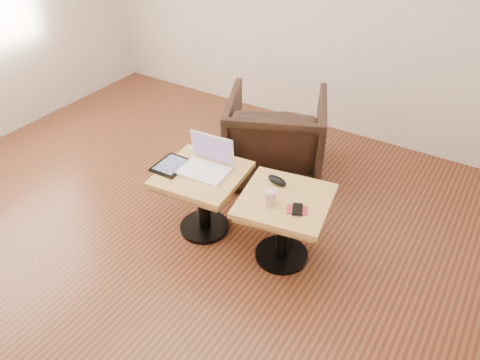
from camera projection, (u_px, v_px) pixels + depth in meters
The scene contains 11 objects.
room_shell at pixel (127, 60), 2.36m from camera, with size 4.52×4.52×2.71m.
side_table_left at pixel (202, 187), 3.14m from camera, with size 0.59×0.59×0.49m.
side_table_right at pixel (284, 214), 2.91m from camera, with size 0.62×0.62×0.49m.
laptop at pixel (207, 164), 3.07m from camera, with size 0.33×0.27×0.23m.
tablet at pixel (171, 165), 3.12m from camera, with size 0.20×0.25×0.02m.
charging_adapter at pixel (194, 148), 3.28m from camera, with size 0.04×0.04×0.03m, color white.
glasses_case at pixel (277, 180), 2.95m from camera, with size 0.14×0.06×0.04m, color black.
striped_cup at pixel (270, 197), 2.77m from camera, with size 0.07×0.07×0.09m, color #CC5C73.
earbuds_tangle at pixel (298, 197), 2.84m from camera, with size 0.07×0.05×0.01m.
phone_on_sleeve at pixel (297, 210), 2.74m from camera, with size 0.15×0.13×0.02m.
armchair at pixel (276, 136), 3.72m from camera, with size 0.75×0.77×0.70m, color black.
Camera 1 is at (1.70, -1.62, 2.23)m, focal length 35.00 mm.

